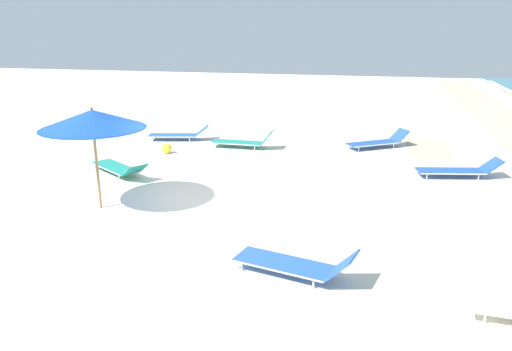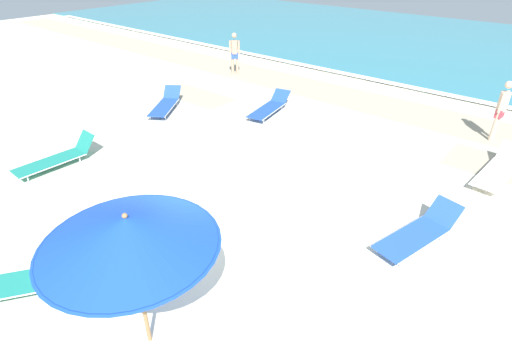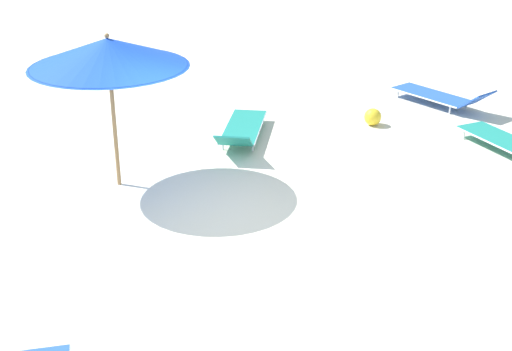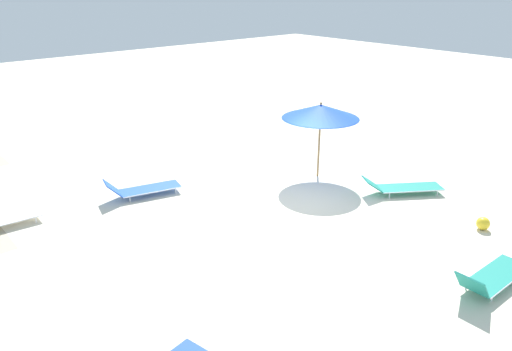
% 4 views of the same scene
% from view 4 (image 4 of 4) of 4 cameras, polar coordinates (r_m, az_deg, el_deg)
% --- Properties ---
extents(ground_plane, '(60.00, 60.00, 0.16)m').
position_cam_4_polar(ground_plane, '(13.27, 4.35, -3.85)').
color(ground_plane, beige).
extents(beach_umbrella, '(2.27, 2.27, 2.29)m').
position_cam_4_polar(beach_umbrella, '(14.66, 7.40, 7.25)').
color(beach_umbrella, '#9E7547').
rests_on(beach_umbrella, ground_plane).
extents(sun_lounger_under_umbrella, '(0.66, 2.07, 0.62)m').
position_cam_4_polar(sun_lounger_under_umbrella, '(10.89, 25.33, -10.47)').
color(sun_lounger_under_umbrella, '#1E8475').
rests_on(sun_lounger_under_umbrella, ground_plane).
extents(sun_lounger_beside_umbrella, '(1.08, 2.12, 0.58)m').
position_cam_4_polar(sun_lounger_beside_umbrella, '(14.09, -12.87, -1.46)').
color(sun_lounger_beside_umbrella, blue).
rests_on(sun_lounger_beside_umbrella, ground_plane).
extents(sun_lounger_near_water_left, '(1.75, 2.18, 0.50)m').
position_cam_4_polar(sun_lounger_near_water_left, '(14.47, 16.38, -1.24)').
color(sun_lounger_near_water_left, '#1E8475').
rests_on(sun_lounger_near_water_left, ground_plane).
extents(beach_ball, '(0.32, 0.32, 0.32)m').
position_cam_4_polar(beach_ball, '(13.15, 24.52, -5.01)').
color(beach_ball, yellow).
rests_on(beach_ball, ground_plane).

